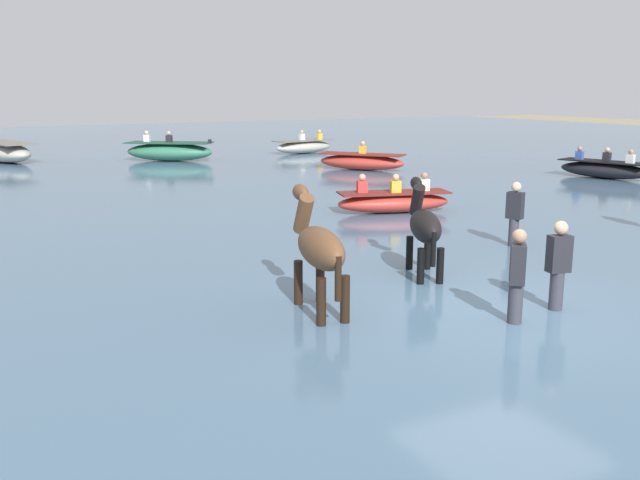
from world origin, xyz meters
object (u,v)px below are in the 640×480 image
object	(u,v)px
person_onlooker_left	(516,284)
boat_distant_west	(362,162)
boat_mid_channel	(394,201)
person_spectator_far	(514,219)
boat_distant_east	(604,169)
boat_far_inshore	(169,151)
boat_near_starboard	(5,152)
person_onlooker_right	(558,273)
boat_near_port	(304,146)
horse_lead_bay	(319,250)
horse_trailing_black	(424,228)

from	to	relation	value
person_onlooker_left	boat_distant_west	bearing A→B (deg)	65.16
boat_mid_channel	person_spectator_far	xyz separation A→B (m)	(-0.04, -4.41, 0.27)
boat_distant_east	boat_distant_west	bearing A→B (deg)	135.10
boat_distant_west	person_onlooker_left	size ratio (longest dim) A/B	2.08
boat_far_inshore	person_spectator_far	world-z (taller)	person_spectator_far
boat_near_starboard	boat_distant_east	distance (m)	24.39
boat_near_starboard	boat_distant_west	world-z (taller)	boat_distant_west
person_onlooker_right	boat_far_inshore	bearing A→B (deg)	87.49
boat_distant_west	boat_near_port	bearing A→B (deg)	80.93
horse_lead_bay	boat_far_inshore	distance (m)	22.05
horse_trailing_black	person_spectator_far	bearing A→B (deg)	18.03
person_onlooker_left	person_onlooker_right	bearing A→B (deg)	9.42
boat_far_inshore	boat_mid_channel	xyz separation A→B (m)	(1.44, -15.38, -0.13)
person_spectator_far	boat_near_port	bearing A→B (deg)	74.94
boat_far_inshore	boat_mid_channel	bearing A→B (deg)	-84.63
horse_trailing_black	boat_mid_channel	bearing A→B (deg)	60.64
horse_lead_bay	boat_distant_east	size ratio (longest dim) A/B	0.60
boat_near_starboard	boat_distant_east	size ratio (longest dim) A/B	1.24
boat_far_inshore	person_onlooker_left	bearing A→B (deg)	-94.80
boat_near_starboard	person_onlooker_left	distance (m)	26.63
person_spectator_far	person_onlooker_right	xyz separation A→B (m)	(-2.42, -3.44, 0.00)
person_onlooker_right	boat_mid_channel	bearing A→B (deg)	72.58
person_spectator_far	boat_near_starboard	bearing A→B (deg)	109.03
boat_distant_east	person_onlooker_right	xyz separation A→B (m)	(-12.99, -10.07, 0.24)
boat_near_starboard	boat_far_inshore	bearing A→B (deg)	-24.19
boat_near_port	person_spectator_far	world-z (taller)	person_spectator_far
boat_near_port	horse_trailing_black	bearing A→B (deg)	-111.68
boat_distant_west	person_spectator_far	world-z (taller)	person_spectator_far
boat_distant_east	boat_near_starboard	bearing A→B (deg)	138.90
horse_trailing_black	boat_mid_channel	distance (m)	6.19
horse_lead_bay	boat_mid_channel	world-z (taller)	horse_lead_bay
horse_lead_bay	person_onlooker_right	bearing A→B (deg)	-26.83
boat_near_port	person_onlooker_right	distance (m)	24.93
boat_near_port	person_onlooker_left	bearing A→B (deg)	-110.29
boat_mid_channel	horse_lead_bay	bearing A→B (deg)	-131.45
boat_far_inshore	boat_mid_channel	distance (m)	15.44
horse_lead_bay	boat_near_port	size ratio (longest dim) A/B	0.62
boat_distant_east	boat_far_inshore	bearing A→B (deg)	132.30
horse_trailing_black	boat_mid_channel	xyz separation A→B (m)	(3.02, 5.38, -0.54)
horse_trailing_black	boat_near_port	size ratio (longest dim) A/B	0.58
person_onlooker_right	horse_lead_bay	bearing A→B (deg)	153.17
horse_lead_bay	person_onlooker_left	bearing A→B (deg)	-38.72
horse_lead_bay	person_onlooker_left	distance (m)	2.77
horse_trailing_black	boat_distant_west	world-z (taller)	horse_trailing_black
boat_near_starboard	person_onlooker_left	bearing A→B (deg)	-80.39
horse_lead_bay	boat_far_inshore	size ratio (longest dim) A/B	0.52
boat_distant_east	boat_near_port	bearing A→B (deg)	110.67
boat_distant_west	boat_far_inshore	distance (m)	8.92
boat_far_inshore	boat_distant_east	size ratio (longest dim) A/B	1.16
horse_trailing_black	boat_mid_channel	world-z (taller)	horse_trailing_black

